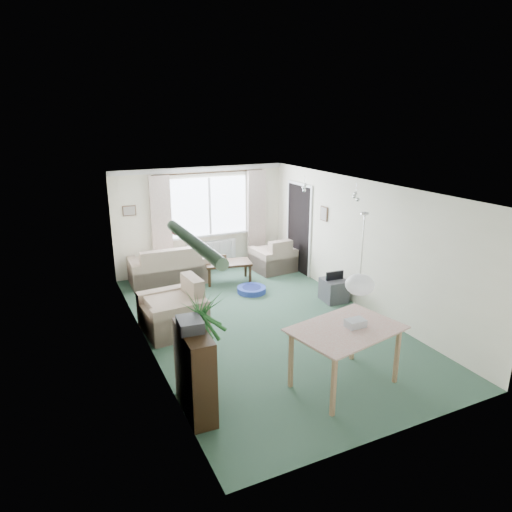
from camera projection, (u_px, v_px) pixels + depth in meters
name	position (u px, v px, depth m)	size (l,w,h in m)	color
ground	(263.00, 323.00, 8.01)	(6.50, 6.50, 0.00)	#2F4F3E
window	(209.00, 206.00, 10.44)	(1.80, 0.03, 1.30)	white
curtain_rod	(209.00, 173.00, 10.14)	(2.60, 0.03, 0.03)	black
curtain_left	(161.00, 222.00, 9.95)	(0.45, 0.08, 2.00)	beige
curtain_right	(257.00, 212.00, 10.89)	(0.45, 0.08, 2.00)	beige
radiator	(211.00, 252.00, 10.73)	(1.20, 0.10, 0.55)	white
doorway	(299.00, 229.00, 10.42)	(0.03, 0.95, 2.00)	black
pendant_lamp	(360.00, 285.00, 5.67)	(0.36, 0.36, 0.36)	white
tinsel_garland	(194.00, 242.00, 4.57)	(1.60, 1.60, 0.12)	#196626
bauble_cluster_a	(304.00, 185.00, 8.66)	(0.20, 0.20, 0.20)	silver
bauble_cluster_b	(356.00, 194.00, 7.75)	(0.20, 0.20, 0.20)	silver
wall_picture_back	(129.00, 211.00, 9.69)	(0.28, 0.03, 0.22)	brown
wall_picture_right	(324.00, 214.00, 9.39)	(0.03, 0.24, 0.30)	brown
sofa	(168.00, 264.00, 9.88)	(1.64, 0.87, 0.82)	beige
armchair_corner	(273.00, 254.00, 10.63)	(0.88, 0.83, 0.78)	#C3AD94
armchair_left	(172.00, 306.00, 7.62)	(1.00, 0.95, 0.90)	tan
coffee_table	(228.00, 272.00, 9.95)	(0.99, 0.55, 0.44)	black
photo_frame	(224.00, 258.00, 9.89)	(0.12, 0.02, 0.16)	brown
bookshelf	(195.00, 371.00, 5.49)	(0.30, 0.89, 1.09)	black
hifi_box	(190.00, 324.00, 5.32)	(0.28, 0.35, 0.14)	#333438
houseplant	(204.00, 347.00, 5.68)	(0.62, 0.62, 1.45)	#1F5C2D
dining_table	(344.00, 357.00, 6.07)	(1.31, 0.87, 0.82)	#997A53
gift_box	(355.00, 324.00, 5.97)	(0.25, 0.18, 0.12)	silver
tv_cube	(334.00, 290.00, 8.92)	(0.44, 0.48, 0.44)	#313235
pet_bed	(252.00, 290.00, 9.37)	(0.59, 0.59, 0.12)	#1E4B8B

